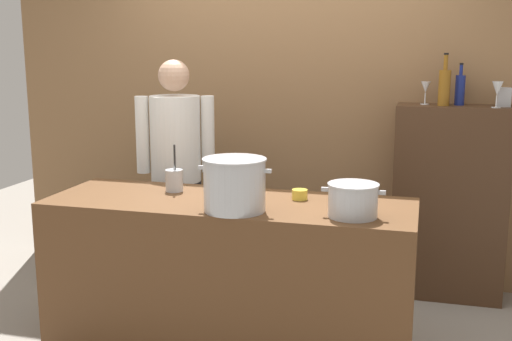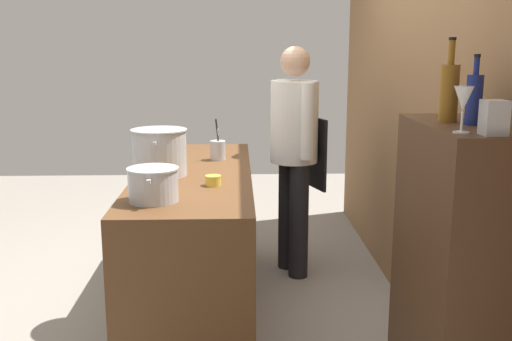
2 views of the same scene
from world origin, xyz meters
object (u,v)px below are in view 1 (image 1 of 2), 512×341
chef (176,163)px  spice_tin_silver (504,97)px  wine_bottle_cobalt (460,89)px  wine_bottle_amber (444,86)px  utensil_crock (174,180)px  wine_glass_wide (497,89)px  stockpot_small (353,200)px  wine_glass_short (426,88)px  butter_jar (300,194)px  stockpot_large (235,185)px

chef → spice_tin_silver: bearing=174.5°
wine_bottle_cobalt → wine_bottle_amber: (-0.10, -0.07, 0.02)m
utensil_crock → wine_glass_wide: (1.86, 0.95, 0.51)m
stockpot_small → spice_tin_silver: 1.63m
wine_bottle_cobalt → wine_glass_short: 0.22m
utensil_crock → wine_bottle_amber: wine_bottle_amber is taller
stockpot_small → wine_bottle_amber: (0.44, 1.31, 0.50)m
chef → wine_glass_short: bearing=179.0°
butter_jar → wine_glass_short: wine_glass_short is taller
utensil_crock → butter_jar: utensil_crock is taller
wine_bottle_amber → wine_glass_wide: bearing=-10.9°
stockpot_large → wine_bottle_amber: (1.05, 1.35, 0.44)m
wine_bottle_cobalt → spice_tin_silver: (0.28, -0.03, -0.04)m
spice_tin_silver → wine_glass_short: bearing=177.6°
stockpot_small → wine_bottle_cobalt: (0.55, 1.37, 0.48)m
wine_bottle_amber → wine_bottle_cobalt: bearing=32.9°
stockpot_large → spice_tin_silver: (1.43, 1.38, 0.38)m
wine_glass_wide → spice_tin_silver: bearing=60.3°
wine_bottle_amber → stockpot_small: bearing=-108.7°
wine_glass_wide → chef: bearing=-168.8°
stockpot_small → spice_tin_silver: size_ratio=2.55×
wine_bottle_amber → spice_tin_silver: (0.38, 0.03, -0.07)m
stockpot_large → butter_jar: bearing=49.5°
wine_bottle_cobalt → wine_glass_wide: wine_bottle_cobalt is taller
utensil_crock → butter_jar: 0.76m
spice_tin_silver → wine_glass_wide: bearing=-119.7°
wine_bottle_cobalt → wine_glass_short: (-0.22, -0.01, 0.00)m
chef → utensil_crock: (0.21, -0.55, 0.00)m
chef → wine_glass_wide: 2.17m
stockpot_small → utensil_crock: 1.13m
chef → wine_glass_short: (1.62, 0.52, 0.50)m
wine_bottle_cobalt → spice_tin_silver: wine_bottle_cobalt is taller
chef → wine_bottle_amber: wine_bottle_amber is taller
stockpot_small → wine_glass_short: (0.32, 1.36, 0.48)m
butter_jar → wine_glass_wide: bearing=41.1°
wine_glass_short → wine_bottle_amber: bearing=-23.7°
wine_bottle_cobalt → wine_glass_wide: 0.26m
stockpot_small → wine_bottle_amber: bearing=71.3°
wine_glass_short → wine_glass_wide: 0.46m
stockpot_small → wine_glass_short: size_ratio=2.03×
chef → butter_jar: size_ratio=18.72×
butter_jar → wine_bottle_amber: wine_bottle_amber is taller
stockpot_small → butter_jar: (-0.33, 0.29, -0.06)m
stockpot_large → wine_bottle_amber: size_ratio=1.13×
chef → wine_bottle_cobalt: 1.99m
stockpot_large → spice_tin_silver: bearing=43.9°
chef → wine_glass_wide: size_ratio=9.66×
wine_glass_wide → stockpot_small: bearing=-121.7°
wine_bottle_amber → spice_tin_silver: bearing=4.9°
wine_glass_short → stockpot_large: bearing=-123.6°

